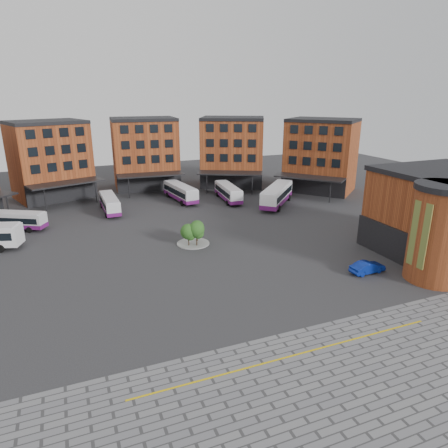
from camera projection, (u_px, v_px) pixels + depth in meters
name	position (u px, v px, depth m)	size (l,w,h in m)	color
ground	(210.00, 284.00, 42.60)	(160.00, 160.00, 0.00)	#28282B
paving_zone	(366.00, 432.00, 23.91)	(50.00, 22.00, 0.02)	slate
yellow_line	(295.00, 355.00, 30.96)	(26.00, 0.15, 0.02)	gold
main_building	(113.00, 163.00, 72.36)	(94.14, 42.48, 14.60)	#944420
east_building	(440.00, 215.00, 48.43)	(17.40, 15.40, 10.60)	#944420
tree_island	(194.00, 231.00, 52.94)	(4.40, 4.40, 3.37)	gray
bus_b	(13.00, 220.00, 59.07)	(9.61, 6.72, 2.75)	silver
bus_c	(110.00, 203.00, 67.86)	(2.66, 9.98, 2.80)	silver
bus_d	(180.00, 192.00, 75.06)	(3.95, 11.14, 3.07)	silver
bus_e	(228.00, 192.00, 75.18)	(3.36, 10.66, 2.95)	white
bus_f	(277.00, 195.00, 71.90)	(10.74, 11.19, 3.56)	white
blue_car	(367.00, 267.00, 44.97)	(1.45, 4.17, 1.37)	#0B2394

